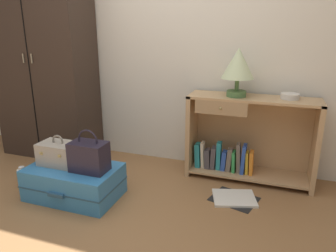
% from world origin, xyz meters
% --- Properties ---
extents(ground_plane, '(9.00, 9.00, 0.00)m').
position_xyz_m(ground_plane, '(0.00, 0.00, 0.00)').
color(ground_plane, olive).
extents(back_wall, '(6.40, 0.10, 2.60)m').
position_xyz_m(back_wall, '(0.00, 1.50, 1.30)').
color(back_wall, silver).
rests_on(back_wall, ground_plane).
extents(wardrobe, '(1.02, 0.47, 2.13)m').
position_xyz_m(wardrobe, '(-1.26, 1.20, 1.07)').
color(wardrobe, '#33261E').
rests_on(wardrobe, ground_plane).
extents(bookshelf, '(1.13, 0.35, 0.78)m').
position_xyz_m(bookshelf, '(0.84, 1.27, 0.37)').
color(bookshelf, tan).
rests_on(bookshelf, ground_plane).
extents(table_lamp, '(0.28, 0.28, 0.42)m').
position_xyz_m(table_lamp, '(0.74, 1.23, 1.05)').
color(table_lamp, '#4C7542').
rests_on(table_lamp, bookshelf).
extents(bowl, '(0.15, 0.15, 0.05)m').
position_xyz_m(bowl, '(1.18, 1.28, 0.80)').
color(bowl, silver).
rests_on(bowl, bookshelf).
extents(suitcase_large, '(0.75, 0.48, 0.26)m').
position_xyz_m(suitcase_large, '(-0.44, 0.44, 0.13)').
color(suitcase_large, teal).
rests_on(suitcase_large, ground_plane).
extents(train_case, '(0.32, 0.22, 0.26)m').
position_xyz_m(train_case, '(-0.58, 0.46, 0.36)').
color(train_case, '#A89E8E').
rests_on(train_case, suitcase_large).
extents(handbag, '(0.29, 0.18, 0.34)m').
position_xyz_m(handbag, '(-0.27, 0.43, 0.39)').
color(handbag, '#231E2D').
rests_on(handbag, suitcase_large).
extents(bottle, '(0.08, 0.08, 0.19)m').
position_xyz_m(bottle, '(-0.97, 0.42, 0.09)').
color(bottle, white).
rests_on(bottle, ground_plane).
extents(open_book_on_floor, '(0.42, 0.38, 0.02)m').
position_xyz_m(open_book_on_floor, '(0.82, 0.83, 0.01)').
color(open_book_on_floor, white).
rests_on(open_book_on_floor, ground_plane).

